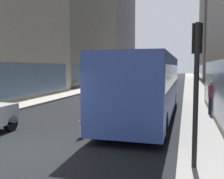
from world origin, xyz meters
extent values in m
plane|color=black|center=(0.00, 35.00, 0.00)|extent=(120.00, 120.00, 0.00)
cube|color=#ADA89E|center=(-5.70, 35.00, 0.07)|extent=(2.40, 110.00, 0.15)
cube|color=gray|center=(5.70, 35.00, 0.07)|extent=(2.40, 110.00, 0.15)
cube|color=slate|center=(-7.38, 29.31, 1.60)|extent=(0.08, 17.86, 2.40)
cube|color=slate|center=(-7.90, 50.03, 1.60)|extent=(0.08, 17.98, 2.40)
cube|color=slate|center=(5.95, 4.33, 1.60)|extent=(0.08, 15.00, 2.40)
cube|color=slate|center=(7.62, 25.65, 1.60)|extent=(0.08, 20.84, 2.40)
cube|color=slate|center=(7.36, 50.15, 1.60)|extent=(0.08, 18.97, 2.40)
cube|color=#33478C|center=(2.80, 6.84, 1.67)|extent=(2.55, 11.50, 2.75)
cube|color=slate|center=(2.80, 6.84, 2.17)|extent=(2.57, 11.04, 0.90)
cube|color=black|center=(2.80, 12.54, 0.55)|extent=(2.55, 0.16, 0.44)
cylinder|color=black|center=(1.67, 10.39, 0.50)|extent=(0.30, 1.00, 1.00)
cylinder|color=black|center=(3.92, 10.39, 0.50)|extent=(0.30, 1.00, 1.00)
cylinder|color=black|center=(1.67, 2.69, 0.50)|extent=(0.30, 1.00, 1.00)
cylinder|color=black|center=(3.92, 2.69, 0.50)|extent=(0.30, 1.00, 1.00)
cube|color=silver|center=(1.34, 11.99, 2.50)|extent=(0.08, 0.24, 0.40)
cube|color=black|center=(1.20, 38.09, 0.70)|extent=(1.75, 4.04, 0.75)
cube|color=slate|center=(1.20, 37.89, 1.35)|extent=(1.61, 1.82, 0.55)
cylinder|color=black|center=(0.44, 39.70, 0.32)|extent=(0.22, 0.64, 0.64)
cylinder|color=black|center=(1.96, 39.70, 0.32)|extent=(0.22, 0.64, 0.64)
cylinder|color=black|center=(0.44, 36.49, 0.32)|extent=(0.22, 0.64, 0.64)
cylinder|color=black|center=(1.96, 36.49, 0.32)|extent=(0.22, 0.64, 0.64)
cube|color=silver|center=(1.20, 31.48, 0.70)|extent=(1.94, 4.22, 0.75)
cube|color=slate|center=(1.20, 31.27, 1.35)|extent=(1.79, 1.90, 0.55)
cylinder|color=black|center=(0.34, 33.18, 0.32)|extent=(0.22, 0.64, 0.64)
cylinder|color=black|center=(2.06, 33.18, 0.32)|extent=(0.22, 0.64, 0.64)
cylinder|color=black|center=(0.34, 29.78, 0.32)|extent=(0.22, 0.64, 0.64)
cylinder|color=black|center=(2.06, 29.78, 0.32)|extent=(0.22, 0.64, 0.64)
cylinder|color=black|center=(-1.94, 2.31, 0.32)|extent=(0.22, 0.64, 0.64)
cube|color=slate|center=(-1.20, 14.92, 0.70)|extent=(1.78, 4.04, 0.75)
cube|color=slate|center=(-1.20, 14.72, 1.35)|extent=(1.64, 1.82, 0.55)
cylinder|color=black|center=(-1.98, 16.53, 0.32)|extent=(0.22, 0.64, 0.64)
cylinder|color=black|center=(-0.42, 16.53, 0.32)|extent=(0.22, 0.64, 0.64)
cylinder|color=black|center=(-1.98, 13.32, 0.32)|extent=(0.22, 0.64, 0.64)
cylinder|color=black|center=(-0.42, 13.32, 0.32)|extent=(0.22, 0.64, 0.64)
cube|color=#4C6BB7|center=(1.20, 26.35, 0.70)|extent=(1.73, 3.91, 0.75)
cube|color=slate|center=(1.20, 26.15, 1.35)|extent=(1.59, 1.76, 0.55)
cylinder|color=black|center=(0.45, 27.89, 0.32)|extent=(0.22, 0.64, 0.64)
cylinder|color=black|center=(1.95, 27.89, 0.32)|extent=(0.22, 0.64, 0.64)
cylinder|color=black|center=(0.45, 24.81, 0.32)|extent=(0.22, 0.64, 0.64)
cylinder|color=black|center=(1.95, 24.81, 0.32)|extent=(0.22, 0.64, 0.64)
cube|color=yellow|center=(-2.80, 31.66, 0.70)|extent=(1.86, 4.20, 0.75)
cube|color=slate|center=(-2.80, 31.45, 1.35)|extent=(1.71, 1.89, 0.55)
cylinder|color=black|center=(-3.62, 33.34, 0.32)|extent=(0.22, 0.64, 0.64)
cylinder|color=black|center=(-1.98, 33.34, 0.32)|extent=(0.22, 0.64, 0.64)
cylinder|color=black|center=(-3.62, 29.98, 0.32)|extent=(0.22, 0.64, 0.64)
cylinder|color=black|center=(-1.98, 29.98, 0.32)|extent=(0.22, 0.64, 0.64)
cube|color=#19519E|center=(-1.20, 41.29, 1.50)|extent=(2.30, 2.00, 2.10)
cube|color=silver|center=(-1.20, 37.54, 1.75)|extent=(2.30, 5.50, 2.60)
cylinder|color=black|center=(-2.21, 41.29, 0.45)|extent=(0.28, 0.90, 0.90)
cylinder|color=black|center=(-0.19, 41.29, 0.45)|extent=(0.28, 0.90, 0.90)
cylinder|color=black|center=(-2.21, 35.79, 0.45)|extent=(0.28, 0.90, 0.90)
cylinder|color=black|center=(-0.19, 35.79, 0.45)|extent=(0.28, 0.90, 0.90)
ellipsoid|color=white|center=(1.13, 2.43, 0.53)|extent=(0.22, 0.60, 0.26)
sphere|color=white|center=(1.13, 2.81, 0.62)|extent=(0.20, 0.20, 0.20)
sphere|color=black|center=(1.07, 2.83, 0.64)|extent=(0.07, 0.07, 0.07)
sphere|color=black|center=(1.19, 2.83, 0.64)|extent=(0.07, 0.07, 0.07)
cylinder|color=white|center=(1.13, 2.03, 0.58)|extent=(0.03, 0.16, 0.19)
cylinder|color=white|center=(1.06, 2.64, 0.20)|extent=(0.06, 0.06, 0.40)
cylinder|color=white|center=(1.20, 2.64, 0.20)|extent=(0.06, 0.06, 0.40)
cylinder|color=white|center=(1.06, 2.22, 0.20)|extent=(0.06, 0.06, 0.40)
cylinder|color=white|center=(1.20, 2.22, 0.20)|extent=(0.06, 0.06, 0.40)
sphere|color=black|center=(1.18, 2.53, 0.57)|extent=(0.04, 0.04, 0.04)
sphere|color=black|center=(1.07, 2.35, 0.55)|extent=(0.04, 0.04, 0.04)
sphere|color=black|center=(1.15, 2.25, 0.59)|extent=(0.04, 0.04, 0.04)
cylinder|color=#1E1E2D|center=(5.93, 7.56, 0.57)|extent=(0.28, 0.28, 0.85)
cylinder|color=maroon|center=(5.93, 7.56, 1.31)|extent=(0.34, 0.34, 0.62)
sphere|color=tan|center=(5.93, 7.56, 1.73)|extent=(0.22, 0.22, 0.22)
cube|color=#59331E|center=(6.15, 7.56, 1.05)|extent=(0.12, 0.24, 0.20)
cylinder|color=black|center=(4.90, -0.04, 1.85)|extent=(0.12, 0.12, 3.40)
cube|color=black|center=(4.90, 0.14, 3.20)|extent=(0.24, 0.20, 0.70)
sphere|color=red|center=(4.90, 0.25, 3.42)|extent=(0.11, 0.11, 0.11)
sphere|color=orange|center=(4.90, 0.25, 3.20)|extent=(0.11, 0.11, 0.11)
sphere|color=green|center=(4.90, 0.25, 2.98)|extent=(0.11, 0.11, 0.11)
camera|label=1|loc=(4.66, -6.50, 2.54)|focal=42.51mm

